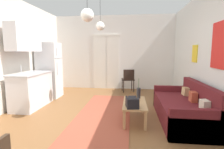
{
  "coord_description": "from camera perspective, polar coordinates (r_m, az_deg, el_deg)",
  "views": [
    {
      "loc": [
        0.7,
        -3.23,
        1.44
      ],
      "look_at": [
        0.15,
        1.59,
        0.8
      ],
      "focal_mm": 27.79,
      "sensor_mm": 36.0,
      "label": 1
    }
  ],
  "objects": [
    {
      "name": "kitchen_counter",
      "position": [
        4.94,
        -25.42,
        -0.41
      ],
      "size": [
        0.58,
        1.22,
        2.11
      ],
      "color": "silver",
      "rests_on": "ground_plane"
    },
    {
      "name": "ground_plane",
      "position": [
        3.62,
        -5.42,
        -16.8
      ],
      "size": [
        5.13,
        7.54,
        0.1
      ],
      "primitive_type": "cube",
      "color": "brown"
    },
    {
      "name": "couch",
      "position": [
        3.99,
        22.98,
        -10.29
      ],
      "size": [
        0.9,
        1.95,
        0.79
      ],
      "color": "#5B191E",
      "rests_on": "ground_plane"
    },
    {
      "name": "refrigerator",
      "position": [
        5.82,
        -19.92,
        1.33
      ],
      "size": [
        0.66,
        0.58,
        1.72
      ],
      "color": "white",
      "rests_on": "ground_plane"
    },
    {
      "name": "accent_chair",
      "position": [
        6.22,
        5.35,
        -1.41
      ],
      "size": [
        0.49,
        0.48,
        0.82
      ],
      "rotation": [
        0.0,
        0.0,
        3.34
      ],
      "color": "black",
      "rests_on": "ground_plane"
    },
    {
      "name": "pendant_lamp_far",
      "position": [
        4.57,
        -3.87,
        15.62
      ],
      "size": [
        0.22,
        0.22,
        0.84
      ],
      "color": "black"
    },
    {
      "name": "wall_back",
      "position": [
        6.78,
        0.54,
        7.11
      ],
      "size": [
        4.73,
        0.13,
        2.81
      ],
      "color": "white",
      "rests_on": "ground_plane"
    },
    {
      "name": "handbag",
      "position": [
        3.32,
        6.64,
        -9.04
      ],
      "size": [
        0.26,
        0.31,
        0.3
      ],
      "color": "black",
      "rests_on": "coffee_table"
    },
    {
      "name": "pendant_lamp_near",
      "position": [
        3.47,
        -8.13,
        18.76
      ],
      "size": [
        0.25,
        0.25,
        0.82
      ],
      "color": "black"
    },
    {
      "name": "coffee_table",
      "position": [
        3.7,
        7.43,
        -9.76
      ],
      "size": [
        0.47,
        1.01,
        0.4
      ],
      "color": "tan",
      "rests_on": "ground_plane"
    },
    {
      "name": "area_rug",
      "position": [
        3.96,
        -3.08,
        -13.74
      ],
      "size": [
        1.19,
        3.71,
        0.01
      ],
      "primitive_type": "cube",
      "color": "#9E4733",
      "rests_on": "ground_plane"
    },
    {
      "name": "bamboo_vase",
      "position": [
        3.95,
        8.72,
        -6.06
      ],
      "size": [
        0.09,
        0.09,
        0.46
      ],
      "color": "#2D2D33",
      "rests_on": "coffee_table"
    }
  ]
}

